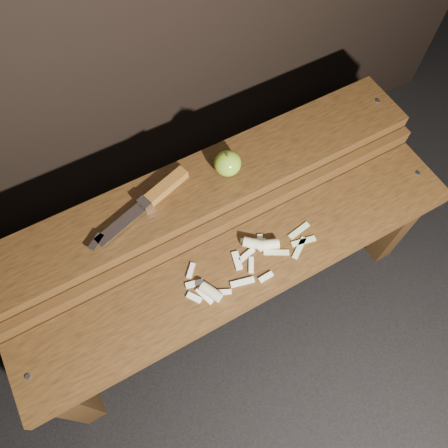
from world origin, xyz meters
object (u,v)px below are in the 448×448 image
knife (155,196)px  bench_front_tier (246,276)px  bench_rear_tier (205,200)px  apple (228,163)px

knife → bench_front_tier: bearing=-62.6°
knife → bench_rear_tier: bearing=-8.0°
bench_rear_tier → knife: bearing=172.0°
bench_front_tier → apple: (0.07, 0.23, 0.18)m
bench_rear_tier → knife: size_ratio=4.02×
bench_front_tier → knife: bearing=117.4°
bench_front_tier → bench_rear_tier: (0.00, 0.23, 0.06)m
apple → knife: (-0.20, 0.01, -0.02)m
apple → knife: 0.20m
bench_front_tier → bench_rear_tier: size_ratio=1.00×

